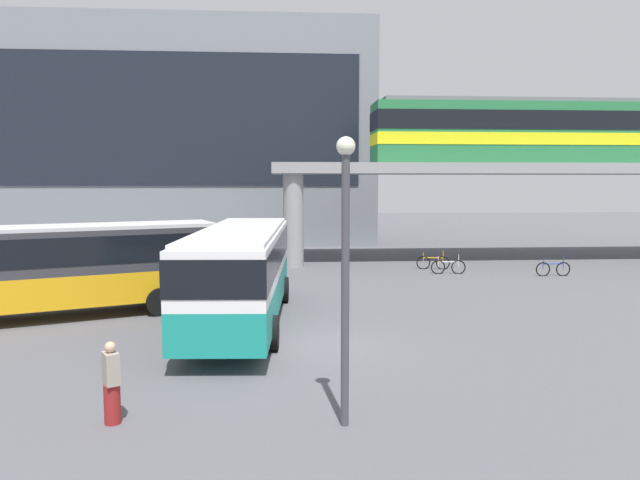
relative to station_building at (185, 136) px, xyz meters
The scene contains 11 objects.
ground_plane 23.78m from the station_building, 68.61° to the right, with size 120.00×120.00×0.00m, color #515156.
station_building is the anchor object (origin of this frame).
elevated_platform 26.68m from the station_building, 28.12° to the right, with size 32.82×6.37×5.78m.
train 27.74m from the station_building, 26.74° to the right, with size 23.63×2.96×3.84m.
bus_main 29.35m from the station_building, 77.73° to the right, with size 3.22×11.17×3.22m.
bus_secondary 27.28m from the station_building, 90.46° to the right, with size 11.21×6.38×3.22m.
bicycle_blue 29.52m from the station_building, 42.16° to the right, with size 1.79×0.07×1.04m.
bicycle_orange 24.02m from the station_building, 46.34° to the right, with size 1.78×0.35×1.04m.
bicycle_silver 25.39m from the station_building, 48.41° to the right, with size 1.79×0.19×1.04m.
pedestrian_by_bike_rack 36.98m from the station_building, 83.59° to the right, with size 0.42×0.48×1.65m.
lamp_post 37.71m from the station_building, 76.70° to the right, with size 0.36×0.36×5.59m.
Camera 1 is at (-0.78, -16.61, 4.76)m, focal length 32.91 mm.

